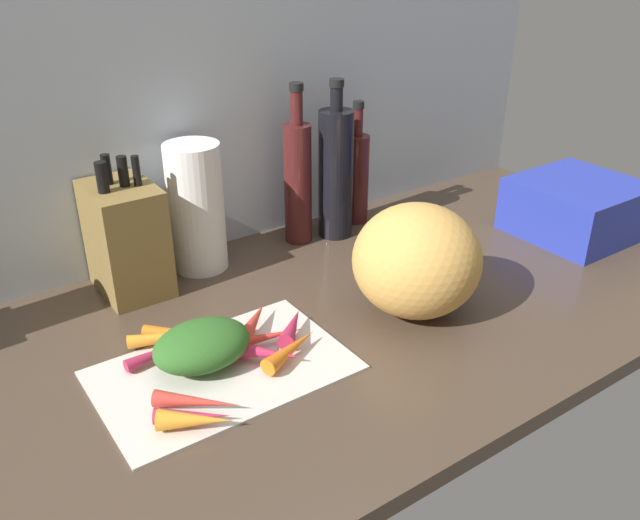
% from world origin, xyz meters
% --- Properties ---
extents(ground_plane, '(1.70, 0.80, 0.03)m').
position_xyz_m(ground_plane, '(0.00, 0.00, -0.01)').
color(ground_plane, '#47382B').
extents(wall_back, '(1.70, 0.03, 0.60)m').
position_xyz_m(wall_back, '(0.00, 0.39, 0.30)').
color(wall_back, '#ADB7C1').
rests_on(wall_back, ground_plane).
extents(cutting_board, '(0.39, 0.25, 0.01)m').
position_xyz_m(cutting_board, '(-0.25, -0.05, 0.00)').
color(cutting_board, beige).
rests_on(cutting_board, ground_plane).
extents(carrot_0, '(0.10, 0.08, 0.02)m').
position_xyz_m(carrot_0, '(-0.35, -0.14, 0.02)').
color(carrot_0, '#B2264C').
rests_on(carrot_0, cutting_board).
extents(carrot_1, '(0.17, 0.09, 0.02)m').
position_xyz_m(carrot_1, '(-0.28, 0.05, 0.02)').
color(carrot_1, orange).
rests_on(carrot_1, cutting_board).
extents(carrot_2, '(0.09, 0.09, 0.03)m').
position_xyz_m(carrot_2, '(-0.11, -0.03, 0.02)').
color(carrot_2, '#B2264C').
rests_on(carrot_2, cutting_board).
extents(carrot_3, '(0.15, 0.06, 0.02)m').
position_xyz_m(carrot_3, '(-0.17, -0.03, 0.02)').
color(carrot_3, red).
rests_on(carrot_3, cutting_board).
extents(carrot_4, '(0.11, 0.10, 0.03)m').
position_xyz_m(carrot_4, '(-0.33, -0.12, 0.02)').
color(carrot_4, red).
rests_on(carrot_4, cutting_board).
extents(carrot_5, '(0.12, 0.07, 0.03)m').
position_xyz_m(carrot_5, '(-0.15, -0.09, 0.02)').
color(carrot_5, orange).
rests_on(carrot_5, cutting_board).
extents(carrot_6, '(0.17, 0.03, 0.02)m').
position_xyz_m(carrot_6, '(-0.24, -0.02, 0.02)').
color(carrot_6, orange).
rests_on(carrot_6, cutting_board).
extents(carrot_7, '(0.11, 0.11, 0.03)m').
position_xyz_m(carrot_7, '(-0.16, 0.01, 0.02)').
color(carrot_7, red).
rests_on(carrot_7, cutting_board).
extents(carrot_8, '(0.14, 0.13, 0.02)m').
position_xyz_m(carrot_8, '(-0.26, 0.04, 0.02)').
color(carrot_8, orange).
rests_on(carrot_8, cutting_board).
extents(carrot_9, '(0.15, 0.03, 0.02)m').
position_xyz_m(carrot_9, '(-0.31, 0.03, 0.02)').
color(carrot_9, '#B2264C').
rests_on(carrot_9, cutting_board).
extents(carrot_10, '(0.10, 0.09, 0.03)m').
position_xyz_m(carrot_10, '(-0.35, -0.16, 0.02)').
color(carrot_10, orange).
rests_on(carrot_10, cutting_board).
extents(carrot_11, '(0.11, 0.11, 0.03)m').
position_xyz_m(carrot_11, '(-0.19, -0.07, 0.02)').
color(carrot_11, '#B2264C').
rests_on(carrot_11, cutting_board).
extents(carrot_greens_pile, '(0.16, 0.12, 0.07)m').
position_xyz_m(carrot_greens_pile, '(-0.27, -0.02, 0.04)').
color(carrot_greens_pile, '#2D6023').
rests_on(carrot_greens_pile, cutting_board).
extents(winter_squash, '(0.23, 0.23, 0.20)m').
position_xyz_m(winter_squash, '(0.12, -0.08, 0.10)').
color(winter_squash, gold).
rests_on(winter_squash, ground_plane).
extents(knife_block, '(0.12, 0.16, 0.26)m').
position_xyz_m(knife_block, '(-0.27, 0.29, 0.11)').
color(knife_block, brown).
rests_on(knife_block, ground_plane).
extents(paper_towel_roll, '(0.11, 0.11, 0.26)m').
position_xyz_m(paper_towel_roll, '(-0.13, 0.30, 0.13)').
color(paper_towel_roll, white).
rests_on(paper_towel_roll, ground_plane).
extents(bottle_0, '(0.06, 0.06, 0.35)m').
position_xyz_m(bottle_0, '(0.11, 0.29, 0.14)').
color(bottle_0, '#471919').
rests_on(bottle_0, ground_plane).
extents(bottle_1, '(0.08, 0.08, 0.35)m').
position_xyz_m(bottle_1, '(0.19, 0.27, 0.15)').
color(bottle_1, black).
rests_on(bottle_1, ground_plane).
extents(bottle_2, '(0.06, 0.06, 0.28)m').
position_xyz_m(bottle_2, '(0.28, 0.30, 0.11)').
color(bottle_2, '#471919').
rests_on(bottle_2, ground_plane).
extents(dish_rack, '(0.25, 0.24, 0.12)m').
position_xyz_m(dish_rack, '(0.64, -0.03, 0.06)').
color(dish_rack, '#2838AD').
rests_on(dish_rack, ground_plane).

